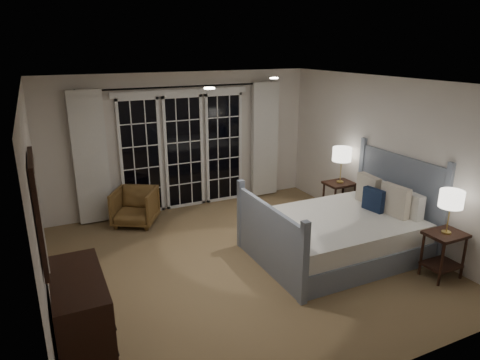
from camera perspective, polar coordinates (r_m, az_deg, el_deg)
name	(u,v)px	position (r m, az deg, el deg)	size (l,w,h in m)	color
floor	(242,262)	(6.19, 0.28, -10.87)	(5.00, 5.00, 0.00)	brown
ceiling	(242,83)	(5.46, 0.32, 12.86)	(5.00, 5.00, 0.00)	silver
wall_left	(37,208)	(5.18, -25.46, -3.35)	(0.02, 5.00, 2.50)	silver
wall_right	(385,158)	(7.12, 18.75, 2.82)	(0.02, 5.00, 2.50)	silver
wall_back	(183,142)	(7.95, -7.62, 5.10)	(5.00, 0.02, 2.50)	silver
wall_front	(373,259)	(3.78, 17.34, -10.04)	(5.00, 0.02, 2.50)	silver
french_doors	(184,151)	(7.95, -7.48, 3.91)	(2.50, 0.04, 2.20)	black
curtain_rod	(182,87)	(7.70, -7.68, 12.23)	(0.03, 0.03, 3.50)	black
curtain_left	(91,158)	(7.53, -19.30, 2.76)	(0.55, 0.10, 2.25)	silver
curtain_right	(265,140)	(8.51, 3.32, 5.35)	(0.55, 0.10, 2.25)	silver
downlight_a	(274,78)	(6.36, 4.56, 13.39)	(0.12, 0.12, 0.01)	white
downlight_b	(209,88)	(4.86, -4.09, 12.10)	(0.12, 0.12, 0.01)	white
bed	(340,232)	(6.45, 13.21, -6.76)	(2.35, 1.69, 1.37)	slate
nightstand_left	(444,248)	(6.24, 25.52, -8.20)	(0.49, 0.39, 0.63)	black
nightstand_right	(339,194)	(7.74, 13.06, -1.88)	(0.50, 0.40, 0.66)	black
lamp_left	(451,200)	(6.00, 26.36, -2.35)	(0.30, 0.30, 0.58)	#D1B153
lamp_right	(342,155)	(7.53, 13.44, 3.31)	(0.32, 0.32, 0.62)	#D1B153
armchair	(135,207)	(7.51, -13.81, -3.48)	(0.67, 0.69, 0.63)	brown
dresser	(81,315)	(4.68, -20.40, -16.48)	(0.50, 1.17, 0.83)	black
mirror	(39,211)	(4.18, -25.27, -3.79)	(0.05, 0.85, 1.00)	black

